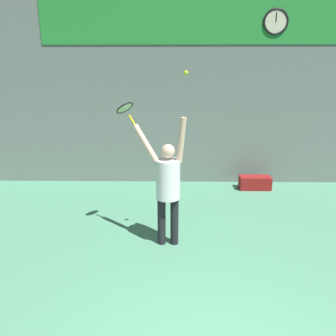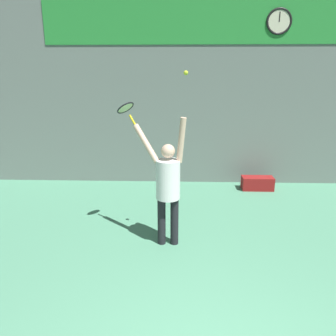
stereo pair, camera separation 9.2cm
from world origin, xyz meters
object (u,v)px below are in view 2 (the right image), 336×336
at_px(tennis_player, 168,183).
at_px(equipment_bag, 257,183).
at_px(scoreboard_clock, 279,21).
at_px(tennis_racket, 126,109).
at_px(tennis_ball, 186,73).
at_px(water_bottle, 253,184).

height_order(tennis_player, equipment_bag, tennis_player).
relative_size(scoreboard_clock, tennis_player, 0.28).
distance_m(tennis_player, tennis_racket, 1.35).
bearing_deg(tennis_ball, tennis_racket, 152.08).
relative_size(tennis_player, water_bottle, 7.39).
bearing_deg(water_bottle, scoreboard_clock, 46.89).
bearing_deg(tennis_racket, water_bottle, 41.65).
height_order(scoreboard_clock, tennis_ball, scoreboard_clock).
relative_size(tennis_player, tennis_racket, 5.34).
relative_size(tennis_ball, water_bottle, 0.23).
height_order(tennis_player, water_bottle, tennis_player).
distance_m(tennis_player, tennis_ball, 1.67).
height_order(scoreboard_clock, water_bottle, scoreboard_clock).
distance_m(scoreboard_clock, tennis_ball, 4.07).
height_order(tennis_ball, equipment_bag, tennis_ball).
xyz_separation_m(tennis_player, equipment_bag, (2.06, 2.69, -0.89)).
bearing_deg(scoreboard_clock, tennis_ball, -122.86).
height_order(tennis_racket, water_bottle, tennis_racket).
relative_size(scoreboard_clock, tennis_racket, 1.49).
bearing_deg(tennis_ball, water_bottle, 59.01).
relative_size(tennis_player, tennis_ball, 31.99).
relative_size(tennis_ball, equipment_bag, 0.09).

